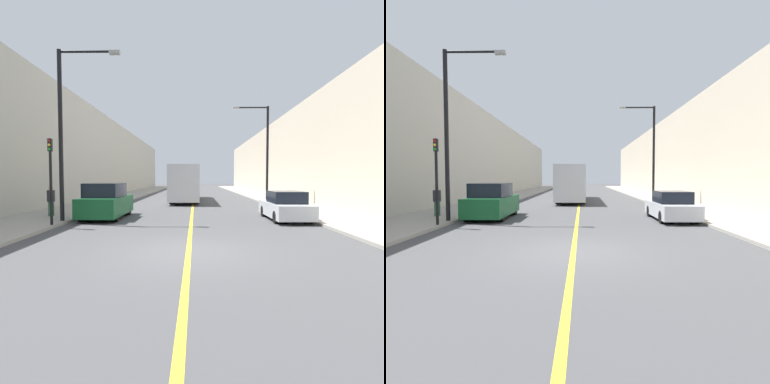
# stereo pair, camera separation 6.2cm
# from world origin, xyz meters

# --- Properties ---
(ground_plane) EXTENTS (200.00, 200.00, 0.00)m
(ground_plane) POSITION_xyz_m (0.00, 0.00, 0.00)
(ground_plane) COLOR #474749
(sidewalk_left) EXTENTS (3.92, 72.00, 0.13)m
(sidewalk_left) POSITION_xyz_m (-7.87, 30.00, 0.07)
(sidewalk_left) COLOR #9E998E
(sidewalk_left) RESTS_ON ground
(sidewalk_right) EXTENTS (3.92, 72.00, 0.13)m
(sidewalk_right) POSITION_xyz_m (7.87, 30.00, 0.07)
(sidewalk_right) COLOR #9E998E
(sidewalk_right) RESTS_ON ground
(building_row_left) EXTENTS (4.00, 72.00, 9.21)m
(building_row_left) POSITION_xyz_m (-11.83, 30.00, 4.61)
(building_row_left) COLOR #B7B2A3
(building_row_left) RESTS_ON ground
(building_row_right) EXTENTS (4.00, 72.00, 9.08)m
(building_row_right) POSITION_xyz_m (11.83, 30.00, 4.54)
(building_row_right) COLOR beige
(building_row_right) RESTS_ON ground
(road_center_line) EXTENTS (0.16, 72.00, 0.01)m
(road_center_line) POSITION_xyz_m (0.00, 30.00, 0.00)
(road_center_line) COLOR gold
(road_center_line) RESTS_ON ground
(bus) EXTENTS (2.52, 11.59, 3.26)m
(bus) POSITION_xyz_m (-0.73, 19.91, 1.74)
(bus) COLOR silver
(bus) RESTS_ON ground
(parked_suv_left) EXTENTS (1.96, 4.45, 1.91)m
(parked_suv_left) POSITION_xyz_m (-4.63, 7.39, 0.88)
(parked_suv_left) COLOR #145128
(parked_suv_left) RESTS_ON ground
(car_right_near) EXTENTS (1.81, 4.28, 1.51)m
(car_right_near) POSITION_xyz_m (4.89, 6.85, 0.68)
(car_right_near) COLOR silver
(car_right_near) RESTS_ON ground
(street_lamp_left) EXTENTS (2.97, 0.24, 8.08)m
(street_lamp_left) POSITION_xyz_m (-5.95, 5.52, 4.76)
(street_lamp_left) COLOR black
(street_lamp_left) RESTS_ON sidewalk_left
(street_lamp_right) EXTENTS (2.97, 0.24, 7.99)m
(street_lamp_right) POSITION_xyz_m (5.95, 16.37, 4.71)
(street_lamp_right) COLOR black
(street_lamp_right) RESTS_ON sidewalk_right
(traffic_light) EXTENTS (0.16, 0.18, 3.76)m
(traffic_light) POSITION_xyz_m (-6.11, 4.24, 2.20)
(traffic_light) COLOR black
(traffic_light) RESTS_ON sidewalk_left
(pedestrian) EXTENTS (0.36, 0.23, 1.62)m
(pedestrian) POSITION_xyz_m (-7.62, 7.31, 0.97)
(pedestrian) COLOR #336B47
(pedestrian) RESTS_ON sidewalk_left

